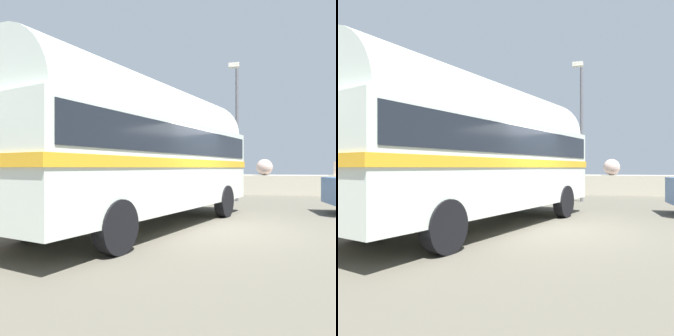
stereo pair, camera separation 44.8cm
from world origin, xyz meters
TOP-DOWN VIEW (x-y plane):
  - ground at (0.00, 0.00)m, footprint 32.00×26.00m
  - breakwater at (0.09, 11.80)m, footprint 31.36×2.34m
  - vintage_coach at (-1.82, -0.09)m, footprint 4.79×8.91m
  - lamp_post at (0.19, 7.08)m, footprint 0.44×1.06m

SIDE VIEW (x-z plane):
  - ground at x=0.00m, z-range 0.00..0.02m
  - breakwater at x=0.09m, z-range -0.46..1.84m
  - vintage_coach at x=-1.82m, z-range 0.20..3.90m
  - lamp_post at x=0.19m, z-range 0.40..6.37m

